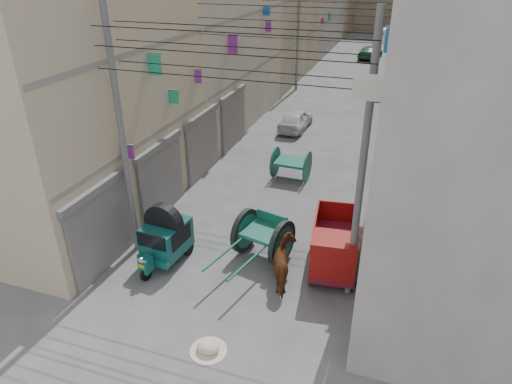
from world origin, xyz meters
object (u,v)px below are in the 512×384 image
at_px(tonga_cart, 263,236).
at_px(feed_sack, 208,347).
at_px(horse, 286,264).
at_px(auto_rickshaw, 165,236).
at_px(mini_truck, 334,250).
at_px(distant_car_grey, 378,87).
at_px(distant_car_green, 370,52).
at_px(distant_car_white, 296,119).
at_px(second_cart, 291,163).

relative_size(tonga_cart, feed_sack, 6.02).
distance_m(tonga_cart, horse, 1.58).
bearing_deg(tonga_cart, auto_rickshaw, -143.85).
distance_m(tonga_cart, mini_truck, 2.35).
bearing_deg(distant_car_grey, auto_rickshaw, -110.52).
bearing_deg(distant_car_grey, tonga_cart, -103.53).
bearing_deg(distant_car_grey, feed_sack, -102.85).
bearing_deg(tonga_cart, horse, -32.49).
bearing_deg(distant_car_green, feed_sack, 99.80).
distance_m(distant_car_white, distant_car_green, 22.29).
bearing_deg(distant_car_green, distant_car_grey, 108.00).
bearing_deg(distant_car_green, tonga_cart, 99.91).
distance_m(tonga_cart, distant_car_white, 12.73).
distance_m(mini_truck, horse, 1.63).
distance_m(auto_rickshaw, second_cart, 7.64).
bearing_deg(feed_sack, distant_car_white, 96.91).
distance_m(second_cart, distant_car_white, 6.62).
bearing_deg(tonga_cart, distant_car_grey, 99.28).
xyz_separation_m(distant_car_white, distant_car_green, (1.81, 22.22, -0.00)).
relative_size(tonga_cart, distant_car_white, 1.04).
xyz_separation_m(tonga_cart, horse, (1.09, -1.14, -0.08)).
height_order(feed_sack, distant_car_green, distant_car_green).
bearing_deg(mini_truck, distant_car_green, 87.69).
height_order(second_cart, distant_car_grey, second_cart).
bearing_deg(distant_car_white, mini_truck, 111.34).
xyz_separation_m(mini_truck, second_cart, (-3.01, 6.21, -0.09)).
relative_size(mini_truck, distant_car_green, 0.79).
distance_m(mini_truck, distant_car_white, 13.42).
bearing_deg(horse, auto_rickshaw, -18.95).
height_order(feed_sack, distant_car_white, distant_car_white).
bearing_deg(mini_truck, feed_sack, -125.96).
distance_m(feed_sack, distant_car_green, 39.14).
bearing_deg(mini_truck, second_cart, 109.21).
bearing_deg(second_cart, distant_car_green, 91.18).
bearing_deg(horse, distant_car_white, -96.75).
bearing_deg(distant_car_white, distant_car_grey, -111.08).
relative_size(horse, distant_car_grey, 0.48).
xyz_separation_m(mini_truck, distant_car_green, (-2.63, 34.89, -0.24)).
height_order(feed_sack, distant_car_grey, distant_car_grey).
relative_size(second_cart, horse, 0.96).
relative_size(auto_rickshaw, distant_car_white, 0.66).
distance_m(auto_rickshaw, tonga_cart, 3.16).
relative_size(tonga_cart, second_cart, 2.22).
bearing_deg(second_cart, feed_sack, -84.70).
xyz_separation_m(second_cart, distant_car_grey, (2.38, 15.38, -0.16)).
distance_m(tonga_cart, distant_car_green, 34.77).
xyz_separation_m(auto_rickshaw, feed_sack, (2.88, -3.16, -0.78)).
bearing_deg(distant_car_grey, mini_truck, -97.29).
height_order(tonga_cart, distant_car_grey, tonga_cart).
distance_m(feed_sack, distant_car_white, 17.05).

